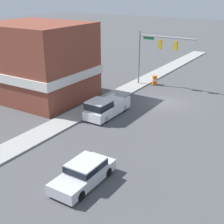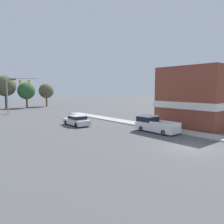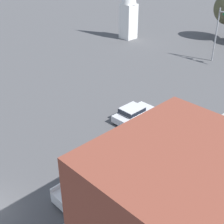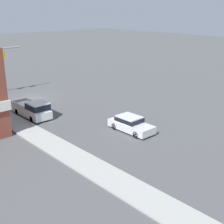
{
  "view_description": "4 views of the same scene",
  "coord_description": "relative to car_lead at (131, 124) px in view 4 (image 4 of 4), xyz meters",
  "views": [
    {
      "loc": [
        -12.01,
        29.72,
        11.43
      ],
      "look_at": [
        -0.33,
        11.24,
        2.75
      ],
      "focal_mm": 50.0,
      "sensor_mm": 36.0,
      "label": 1
    },
    {
      "loc": [
        -17.35,
        -10.12,
        5.26
      ],
      "look_at": [
        0.68,
        11.52,
        2.19
      ],
      "focal_mm": 35.0,
      "sensor_mm": 36.0,
      "label": 2
    },
    {
      "loc": [
        16.98,
        -4.67,
        16.65
      ],
      "look_at": [
        -1.13,
        13.0,
        2.44
      ],
      "focal_mm": 50.0,
      "sensor_mm": 36.0,
      "label": 3
    },
    {
      "loc": [
        18.57,
        36.02,
        11.43
      ],
      "look_at": [
        0.16,
        15.87,
        2.18
      ],
      "focal_mm": 50.0,
      "sensor_mm": 36.0,
      "label": 4
    }
  ],
  "objects": [
    {
      "name": "ground_plane",
      "position": [
        1.64,
        -16.54,
        -0.76
      ],
      "size": [
        200.0,
        200.0,
        0.0
      ],
      "primitive_type": "plane",
      "color": "#4C4C4F"
    },
    {
      "name": "car_lead",
      "position": [
        0.0,
        0.0,
        0.0
      ],
      "size": [
        1.94,
        4.68,
        1.45
      ],
      "color": "black",
      "rests_on": "ground"
    },
    {
      "name": "pickup_truck_parked",
      "position": [
        4.95,
        -9.74,
        0.17
      ],
      "size": [
        1.98,
        5.39,
        1.91
      ],
      "color": "black",
      "rests_on": "ground"
    }
  ]
}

